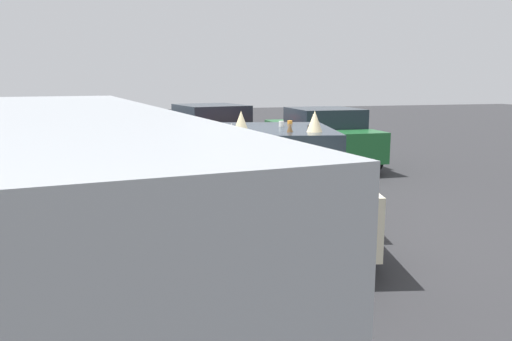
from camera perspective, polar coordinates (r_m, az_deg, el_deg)
name	(u,v)px	position (r m, az deg, el deg)	size (l,w,h in m)	color
ground_plane	(276,230)	(7.48, 2.23, -6.68)	(60.00, 60.00, 0.00)	#2D2D30
art_car_decorated	(276,179)	(7.37, 2.22, -0.96)	(4.65, 2.77, 1.75)	beige
parked_sedan_row_back_far	(207,131)	(14.26, -5.49, 4.46)	(4.46, 2.64, 1.48)	red
parked_sedan_behind_left	(320,136)	(13.15, 7.17, 3.88)	(4.21, 2.00, 1.45)	#1E602D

